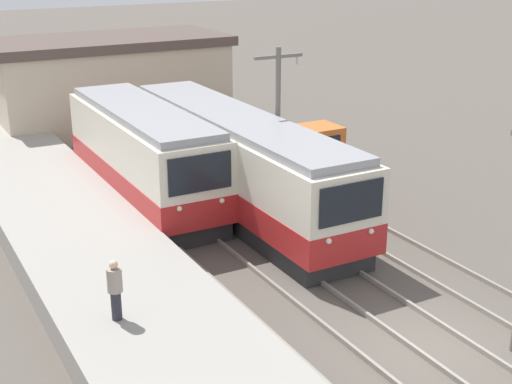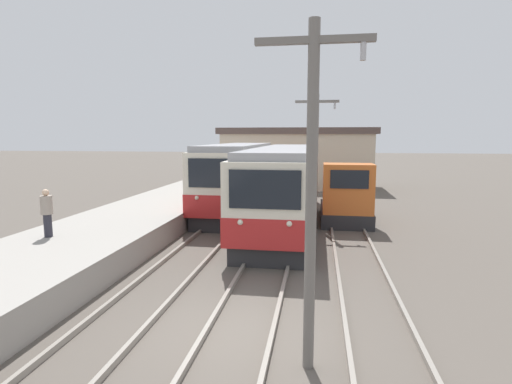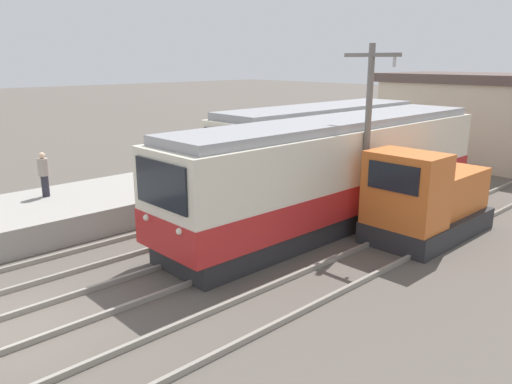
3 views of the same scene
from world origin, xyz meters
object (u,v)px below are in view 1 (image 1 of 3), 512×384
commuter_train_center (237,166)px  shunting_locomotive (292,162)px  commuter_train_left (145,159)px  catenary_mast_mid (278,121)px  person_on_platform (115,288)px

commuter_train_center → shunting_locomotive: 3.16m
commuter_train_left → catenary_mast_mid: (4.31, -2.91, 1.63)m
commuter_train_center → person_on_platform: commuter_train_center is taller
shunting_locomotive → person_on_platform: size_ratio=3.00×
commuter_train_left → person_on_platform: bearing=-114.3°
shunting_locomotive → catenary_mast_mid: size_ratio=0.78×
commuter_train_left → commuter_train_center: commuter_train_left is taller
commuter_train_center → catenary_mast_mid: 2.31m
shunting_locomotive → commuter_train_left: bearing=165.0°
catenary_mast_mid → person_on_platform: 11.37m
catenary_mast_mid → person_on_platform: catenary_mast_mid is taller
commuter_train_center → shunting_locomotive: (3.00, 0.85, -0.53)m
shunting_locomotive → catenary_mast_mid: 2.98m
commuter_train_left → person_on_platform: commuter_train_left is taller
commuter_train_left → catenary_mast_mid: 5.45m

